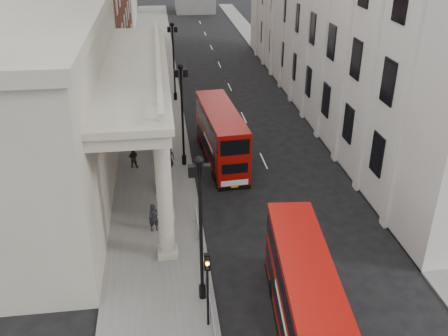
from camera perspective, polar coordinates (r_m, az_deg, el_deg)
The scene contains 14 objects.
sidewalk_west at distance 49.95m, azimuth -8.01°, elevation 5.32°, with size 6.00×140.00×0.12m, color slate.
sidewalk_east at distance 52.34m, azimuth 10.44°, elevation 6.15°, with size 3.00×140.00×0.12m, color slate.
kerb at distance 49.98m, azimuth -4.62°, elevation 5.53°, with size 0.20×140.00×0.14m, color slate.
portico_building at distance 37.56m, azimuth -20.04°, elevation 6.22°, with size 9.00×28.00×12.00m, color #9E9784.
lamp_post_south at distance 24.53m, azimuth -2.69°, elevation -6.12°, with size 1.05×0.44×8.32m.
lamp_post_mid at distance 38.90m, azimuth -4.81°, elevation 6.78°, with size 1.05×0.44×8.32m.
lamp_post_north at distance 54.19m, azimuth -5.79°, elevation 12.57°, with size 1.05×0.44×8.32m.
traffic_light at distance 23.98m, azimuth -1.91°, elevation -12.35°, with size 0.28×0.33×4.30m.
crowd_barriers at distance 25.78m, azimuth -1.54°, elevation -16.17°, with size 0.50×18.75×1.10m.
bus_near at distance 24.81m, azimuth 8.98°, elevation -13.81°, with size 3.25×10.02×4.25m.
bus_far at distance 40.55m, azimuth -0.35°, elevation 3.81°, with size 3.22×10.48×4.46m.
pedestrian_a at distance 32.22m, azimuth -8.02°, elevation -5.64°, with size 0.69×0.45×1.89m, color black.
pedestrian_b at distance 40.49m, azimuth -10.34°, elevation 1.24°, with size 0.85×0.67×1.76m, color black.
pedestrian_c at distance 40.24m, azimuth -6.30°, elevation 1.37°, with size 0.86×0.56×1.77m, color black.
Camera 1 is at (-2.15, -16.49, 18.31)m, focal length 40.00 mm.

